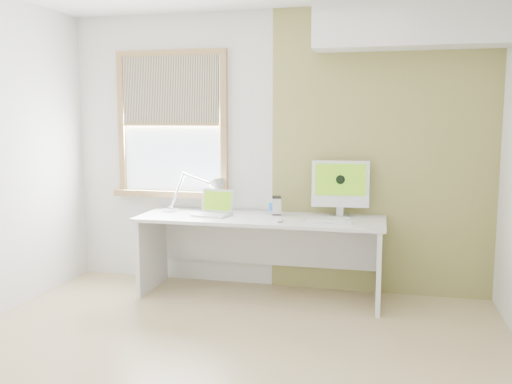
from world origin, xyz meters
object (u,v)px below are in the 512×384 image
(laptop, at_px, (214,209))
(external_drive, at_px, (277,206))
(desk_lamp, at_px, (209,191))
(imac, at_px, (340,185))
(desk, at_px, (262,237))

(laptop, relative_size, external_drive, 2.19)
(desk_lamp, relative_size, external_drive, 4.09)
(desk_lamp, relative_size, imac, 1.31)
(laptop, bearing_deg, external_drive, 15.30)
(desk, height_order, imac, imac)
(desk, xyz_separation_m, external_drive, (0.12, 0.11, 0.28))
(imac, bearing_deg, desk_lamp, -179.18)
(desk, bearing_deg, laptop, -174.45)
(desk_lamp, distance_m, imac, 1.23)
(desk, xyz_separation_m, desk_lamp, (-0.54, 0.14, 0.39))
(desk_lamp, xyz_separation_m, external_drive, (0.65, -0.03, -0.11))
(desk_lamp, distance_m, external_drive, 0.67)
(desk, distance_m, imac, 0.85)
(desk_lamp, bearing_deg, external_drive, -2.72)
(external_drive, distance_m, imac, 0.61)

